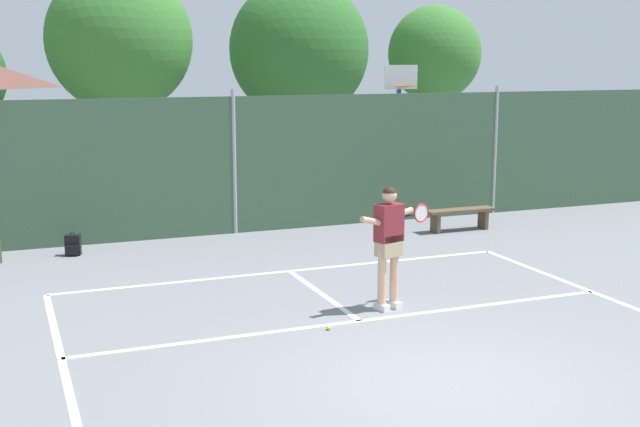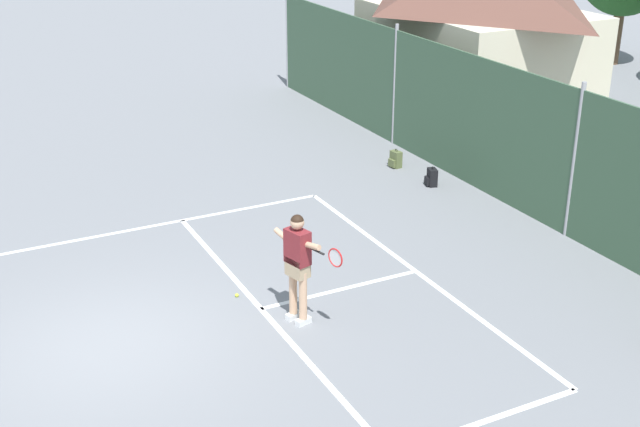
{
  "view_description": "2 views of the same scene",
  "coord_description": "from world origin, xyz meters",
  "px_view_note": "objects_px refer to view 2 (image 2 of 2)",
  "views": [
    {
      "loc": [
        -4.66,
        -7.8,
        3.69
      ],
      "look_at": [
        0.43,
        5.12,
        1.08
      ],
      "focal_mm": 46.1,
      "sensor_mm": 36.0,
      "label": 1
    },
    {
      "loc": [
        11.25,
        -2.13,
        6.87
      ],
      "look_at": [
        -0.95,
        4.05,
        1.05
      ],
      "focal_mm": 47.15,
      "sensor_mm": 36.0,
      "label": 2
    }
  ],
  "objects_px": {
    "tennis_player": "(298,259)",
    "backpack_olive": "(395,160)",
    "tennis_ball": "(237,295)",
    "backpack_black": "(432,178)"
  },
  "relations": [
    {
      "from": "backpack_black",
      "to": "backpack_olive",
      "type": "bearing_deg",
      "value": -176.7
    },
    {
      "from": "tennis_ball",
      "to": "backpack_black",
      "type": "relative_size",
      "value": 0.14
    },
    {
      "from": "tennis_ball",
      "to": "backpack_black",
      "type": "height_order",
      "value": "backpack_black"
    },
    {
      "from": "backpack_olive",
      "to": "backpack_black",
      "type": "height_order",
      "value": "same"
    },
    {
      "from": "tennis_player",
      "to": "backpack_olive",
      "type": "xyz_separation_m",
      "value": [
        -5.52,
        5.2,
        -0.92
      ]
    },
    {
      "from": "tennis_player",
      "to": "tennis_ball",
      "type": "relative_size",
      "value": 28.1
    },
    {
      "from": "backpack_olive",
      "to": "tennis_player",
      "type": "bearing_deg",
      "value": -43.33
    },
    {
      "from": "tennis_ball",
      "to": "backpack_black",
      "type": "xyz_separation_m",
      "value": [
        -2.89,
        5.87,
        0.16
      ]
    },
    {
      "from": "backpack_olive",
      "to": "backpack_black",
      "type": "distance_m",
      "value": 1.42
    },
    {
      "from": "tennis_ball",
      "to": "backpack_olive",
      "type": "xyz_separation_m",
      "value": [
        -4.31,
        5.79,
        0.16
      ]
    }
  ]
}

